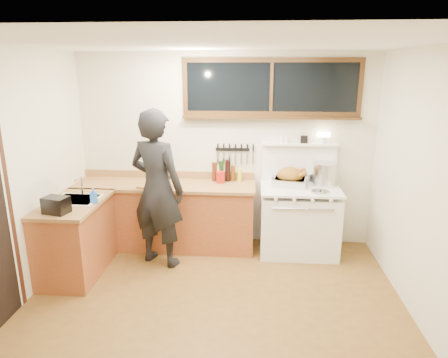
# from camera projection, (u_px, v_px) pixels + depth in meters

# --- Properties ---
(ground_plane) EXTENTS (4.00, 3.50, 0.02)m
(ground_plane) POSITION_uv_depth(u_px,v_px,m) (213.00, 309.00, 4.14)
(ground_plane) COLOR brown
(room_shell) EXTENTS (4.10, 3.60, 2.65)m
(room_shell) POSITION_uv_depth(u_px,v_px,m) (212.00, 152.00, 3.68)
(room_shell) COLOR beige
(room_shell) RESTS_ON ground
(counter_back) EXTENTS (2.44, 0.64, 1.00)m
(counter_back) POSITION_uv_depth(u_px,v_px,m) (165.00, 215.00, 5.46)
(counter_back) COLOR brown
(counter_back) RESTS_ON ground
(counter_left) EXTENTS (0.64, 1.09, 0.90)m
(counter_left) POSITION_uv_depth(u_px,v_px,m) (76.00, 238.00, 4.73)
(counter_left) COLOR brown
(counter_left) RESTS_ON ground
(sink_unit) EXTENTS (0.50, 0.45, 0.37)m
(sink_unit) POSITION_uv_depth(u_px,v_px,m) (77.00, 204.00, 4.70)
(sink_unit) COLOR white
(sink_unit) RESTS_ON counter_left
(vintage_stove) EXTENTS (1.02, 0.74, 1.57)m
(vintage_stove) POSITION_uv_depth(u_px,v_px,m) (299.00, 219.00, 5.29)
(vintage_stove) COLOR white
(vintage_stove) RESTS_ON ground
(back_window) EXTENTS (2.32, 0.13, 0.77)m
(back_window) POSITION_uv_depth(u_px,v_px,m) (271.00, 94.00, 5.18)
(back_window) COLOR black
(back_window) RESTS_ON room_shell
(knife_strip) EXTENTS (0.52, 0.03, 0.28)m
(knife_strip) POSITION_uv_depth(u_px,v_px,m) (234.00, 150.00, 5.43)
(knife_strip) COLOR black
(knife_strip) RESTS_ON room_shell
(man) EXTENTS (0.83, 0.70, 1.95)m
(man) POSITION_uv_depth(u_px,v_px,m) (157.00, 189.00, 4.84)
(man) COLOR black
(man) RESTS_ON ground
(soap_bottle) EXTENTS (0.11, 0.11, 0.18)m
(soap_bottle) POSITION_uv_depth(u_px,v_px,m) (94.00, 195.00, 4.56)
(soap_bottle) COLOR blue
(soap_bottle) RESTS_ON counter_left
(toaster) EXTENTS (0.29, 0.23, 0.18)m
(toaster) POSITION_uv_depth(u_px,v_px,m) (56.00, 205.00, 4.24)
(toaster) COLOR black
(toaster) RESTS_ON counter_left
(cutting_board) EXTENTS (0.48, 0.43, 0.14)m
(cutting_board) POSITION_uv_depth(u_px,v_px,m) (156.00, 183.00, 5.16)
(cutting_board) COLOR olive
(cutting_board) RESTS_ON counter_back
(roast_turkey) EXTENTS (0.48, 0.40, 0.25)m
(roast_turkey) POSITION_uv_depth(u_px,v_px,m) (290.00, 178.00, 5.22)
(roast_turkey) COLOR silver
(roast_turkey) RESTS_ON vintage_stove
(stockpot) EXTENTS (0.38, 0.38, 0.30)m
(stockpot) POSITION_uv_depth(u_px,v_px,m) (325.00, 174.00, 5.24)
(stockpot) COLOR silver
(stockpot) RESTS_ON vintage_stove
(saucepan) EXTENTS (0.19, 0.28, 0.11)m
(saucepan) POSITION_uv_depth(u_px,v_px,m) (307.00, 177.00, 5.42)
(saucepan) COLOR silver
(saucepan) RESTS_ON vintage_stove
(pot_lid) EXTENTS (0.26, 0.26, 0.04)m
(pot_lid) POSITION_uv_depth(u_px,v_px,m) (320.00, 192.00, 4.95)
(pot_lid) COLOR silver
(pot_lid) RESTS_ON vintage_stove
(coffee_tin) EXTENTS (0.12, 0.10, 0.16)m
(coffee_tin) POSITION_uv_depth(u_px,v_px,m) (220.00, 177.00, 5.35)
(coffee_tin) COLOR #A11B11
(coffee_tin) RESTS_ON counter_back
(pitcher) EXTENTS (0.13, 0.13, 0.18)m
(pitcher) POSITION_uv_depth(u_px,v_px,m) (220.00, 174.00, 5.46)
(pitcher) COLOR white
(pitcher) RESTS_ON counter_back
(bottle_cluster) EXTENTS (0.41, 0.07, 0.30)m
(bottle_cluster) POSITION_uv_depth(u_px,v_px,m) (225.00, 172.00, 5.42)
(bottle_cluster) COLOR black
(bottle_cluster) RESTS_ON counter_back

